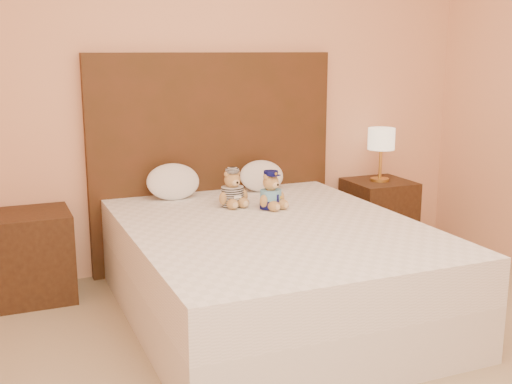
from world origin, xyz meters
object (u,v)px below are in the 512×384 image
Objects in this scene: bed at (272,269)px; teddy_prisoner at (232,188)px; nightstand_left at (34,256)px; pillow_left at (173,180)px; teddy_police at (271,190)px; nightstand_right at (378,216)px; pillow_right at (262,174)px; lamp at (381,142)px.

bed is 8.51× the size of teddy_prisoner.
pillow_left is (0.90, 0.03, 0.40)m from nightstand_left.
teddy_police is at bearing -45.82° from pillow_left.
nightstand_right is 1.65m from pillow_left.
teddy_prisoner is 0.50m from pillow_right.
teddy_police is 0.25m from teddy_prisoner.
bed and nightstand_right have the same top height.
bed is 6.13× the size of pillow_right.
lamp is 1.70× the size of teddy_prisoner.
lamp is at bearing -1.08° from pillow_left.
teddy_prisoner is (-0.20, 0.14, -0.00)m from teddy_police.
pillow_left is at bearing 112.64° from bed.
pillow_left is at bearing 114.25° from teddy_police.
pillow_left is (-0.29, 0.36, 0.01)m from teddy_prisoner.
teddy_police is at bearing 67.15° from bed.
teddy_police reaches higher than teddy_prisoner.
pillow_left is (-1.60, 0.03, -0.17)m from lamp.
lamp reaches higher than pillow_right.
teddy_police is at bearing -157.08° from nightstand_right.
lamp is at bearing -1.79° from pillow_right.
pillow_left is (-0.35, 0.83, 0.40)m from bed.
pillow_right reaches higher than nightstand_left.
bed is 1.48m from nightstand_left.
bed is 8.47× the size of teddy_police.
bed is 3.64× the size of nightstand_right.
pillow_right is at bearing 0.00° from pillow_left.
nightstand_right is (2.50, 0.00, 0.00)m from nightstand_left.
pillow_right is at bearing 178.21° from lamp.
nightstand_right is 1.41m from teddy_prisoner.
nightstand_left is at bearing -178.10° from pillow_left.
bed is 0.53m from teddy_police.
lamp reaches higher than teddy_prisoner.
bed is 1.59m from lamp.
teddy_police reaches higher than nightstand_left.
nightstand_right is 1.54× the size of pillow_left.
teddy_police reaches higher than nightstand_right.
lamp is 1.22m from teddy_police.
nightstand_right is at bearing 0.00° from nightstand_left.
pillow_right reaches higher than bed.
pillow_left reaches higher than nightstand_right.
bed is 0.96m from pillow_right.
lamp is (1.25, 0.80, 0.57)m from bed.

